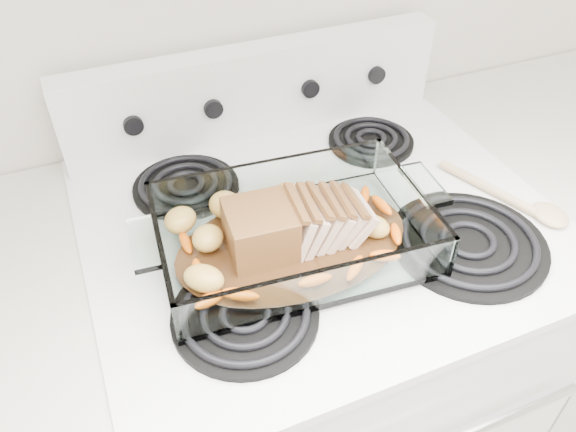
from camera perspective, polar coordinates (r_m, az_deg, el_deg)
name	(u,v)px	position (r m, az deg, el deg)	size (l,w,h in m)	color
electric_range	(311,367)	(1.30, 2.39, -15.10)	(0.78, 0.70, 1.12)	white
counter_right	(543,286)	(1.62, 24.50, -6.48)	(0.58, 0.68, 0.93)	silver
baking_dish	(293,237)	(0.88, 0.51, -2.14)	(0.41, 0.27, 0.08)	white
pork_roast	(285,227)	(0.85, -0.32, -1.14)	(0.23, 0.10, 0.08)	brown
roast_vegetables	(283,222)	(0.89, -0.52, -0.64)	(0.32, 0.17, 0.04)	#E75710
wooden_spoon	(522,202)	(1.05, 22.65, 1.29)	(0.12, 0.23, 0.02)	tan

